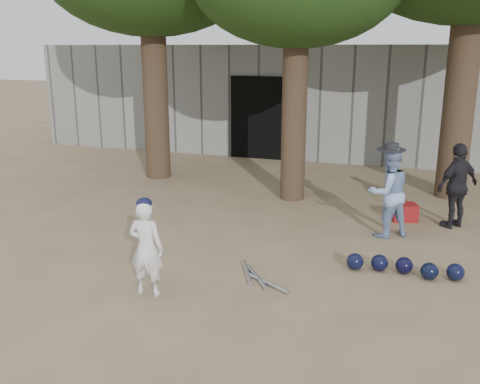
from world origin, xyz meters
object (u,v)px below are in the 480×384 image
at_px(spectator_blue, 388,193).
at_px(spectator_dark, 457,186).
at_px(boy_player, 146,248).
at_px(red_bag, 404,212).

xyz_separation_m(spectator_blue, spectator_dark, (1.05, 0.83, -0.00)).
bearing_deg(spectator_dark, boy_player, 1.97).
bearing_deg(red_bag, spectator_blue, -105.06).
relative_size(spectator_dark, red_bag, 3.41).
bearing_deg(spectator_dark, red_bag, -51.42).
relative_size(spectator_blue, red_bag, 3.43).
bearing_deg(spectator_blue, boy_player, 14.48).
distance_m(boy_player, spectator_dark, 5.37).
height_order(spectator_dark, red_bag, spectator_dark).
distance_m(spectator_blue, spectator_dark, 1.34).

